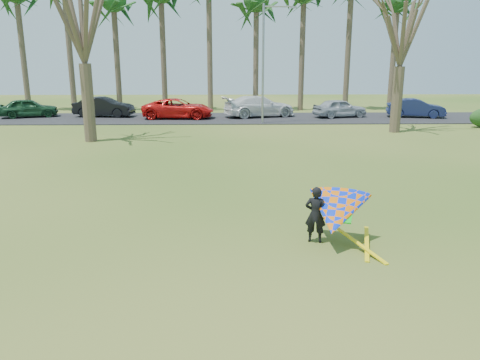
{
  "coord_description": "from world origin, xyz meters",
  "views": [
    {
      "loc": [
        -0.27,
        -10.84,
        4.43
      ],
      "look_at": [
        0.0,
        2.0,
        1.1
      ],
      "focal_mm": 35.0,
      "sensor_mm": 36.0,
      "label": 1
    }
  ],
  "objects_px": {
    "bare_tree_left": "(81,9)",
    "kite_flyer": "(335,213)",
    "car_5": "(416,108)",
    "car_3": "(259,106)",
    "car_4": "(340,108)",
    "bare_tree_right": "(403,22)",
    "car_0": "(29,108)",
    "car_1": "(104,107)",
    "car_2": "(178,108)",
    "streetlight": "(265,58)"
  },
  "relations": [
    {
      "from": "streetlight",
      "to": "car_5",
      "type": "relative_size",
      "value": 1.86
    },
    {
      "from": "car_5",
      "to": "kite_flyer",
      "type": "distance_m",
      "value": 27.88
    },
    {
      "from": "bare_tree_left",
      "to": "kite_flyer",
      "type": "distance_m",
      "value": 19.29
    },
    {
      "from": "car_1",
      "to": "car_4",
      "type": "xyz_separation_m",
      "value": [
        18.29,
        -0.74,
        -0.05
      ]
    },
    {
      "from": "car_3",
      "to": "bare_tree_left",
      "type": "bearing_deg",
      "value": 119.24
    },
    {
      "from": "car_5",
      "to": "car_4",
      "type": "bearing_deg",
      "value": 101.96
    },
    {
      "from": "car_2",
      "to": "car_3",
      "type": "relative_size",
      "value": 0.96
    },
    {
      "from": "bare_tree_left",
      "to": "car_2",
      "type": "distance_m",
      "value": 12.18
    },
    {
      "from": "car_2",
      "to": "car_5",
      "type": "relative_size",
      "value": 1.24
    },
    {
      "from": "car_5",
      "to": "bare_tree_right",
      "type": "bearing_deg",
      "value": 163.88
    },
    {
      "from": "bare_tree_right",
      "to": "car_2",
      "type": "bearing_deg",
      "value": 154.33
    },
    {
      "from": "car_2",
      "to": "car_5",
      "type": "xyz_separation_m",
      "value": [
        18.24,
        0.26,
        -0.03
      ]
    },
    {
      "from": "bare_tree_left",
      "to": "car_1",
      "type": "bearing_deg",
      "value": 100.76
    },
    {
      "from": "streetlight",
      "to": "kite_flyer",
      "type": "relative_size",
      "value": 3.35
    },
    {
      "from": "streetlight",
      "to": "car_0",
      "type": "height_order",
      "value": "streetlight"
    },
    {
      "from": "car_1",
      "to": "car_4",
      "type": "relative_size",
      "value": 1.11
    },
    {
      "from": "car_3",
      "to": "car_4",
      "type": "height_order",
      "value": "car_3"
    },
    {
      "from": "car_2",
      "to": "bare_tree_right",
      "type": "bearing_deg",
      "value": -113.59
    },
    {
      "from": "car_2",
      "to": "kite_flyer",
      "type": "distance_m",
      "value": 25.82
    },
    {
      "from": "bare_tree_right",
      "to": "car_5",
      "type": "relative_size",
      "value": 2.14
    },
    {
      "from": "car_4",
      "to": "car_5",
      "type": "xyz_separation_m",
      "value": [
        5.83,
        -0.16,
        0.01
      ]
    },
    {
      "from": "bare_tree_left",
      "to": "car_3",
      "type": "relative_size",
      "value": 1.75
    },
    {
      "from": "car_0",
      "to": "kite_flyer",
      "type": "relative_size",
      "value": 1.77
    },
    {
      "from": "streetlight",
      "to": "car_2",
      "type": "bearing_deg",
      "value": 156.04
    },
    {
      "from": "bare_tree_left",
      "to": "car_1",
      "type": "distance_m",
      "value": 12.74
    },
    {
      "from": "car_0",
      "to": "car_2",
      "type": "height_order",
      "value": "car_2"
    },
    {
      "from": "car_0",
      "to": "car_2",
      "type": "distance_m",
      "value": 11.63
    },
    {
      "from": "bare_tree_left",
      "to": "kite_flyer",
      "type": "xyz_separation_m",
      "value": [
        10.24,
        -15.18,
        -6.08
      ]
    },
    {
      "from": "bare_tree_right",
      "to": "streetlight",
      "type": "height_order",
      "value": "bare_tree_right"
    },
    {
      "from": "car_4",
      "to": "kite_flyer",
      "type": "relative_size",
      "value": 1.72
    },
    {
      "from": "car_2",
      "to": "car_3",
      "type": "height_order",
      "value": "car_3"
    },
    {
      "from": "streetlight",
      "to": "car_5",
      "type": "height_order",
      "value": "streetlight"
    },
    {
      "from": "car_0",
      "to": "car_3",
      "type": "xyz_separation_m",
      "value": [
        17.81,
        -0.09,
        0.09
      ]
    },
    {
      "from": "car_0",
      "to": "kite_flyer",
      "type": "xyz_separation_m",
      "value": [
        18.04,
        -25.94,
        0.06
      ]
    },
    {
      "from": "streetlight",
      "to": "car_4",
      "type": "xyz_separation_m",
      "value": [
        6.04,
        3.24,
        -3.7
      ]
    },
    {
      "from": "bare_tree_right",
      "to": "car_4",
      "type": "xyz_separation_m",
      "value": [
        -1.8,
        7.24,
        -5.8
      ]
    },
    {
      "from": "car_3",
      "to": "kite_flyer",
      "type": "xyz_separation_m",
      "value": [
        0.23,
        -25.84,
        -0.03
      ]
    },
    {
      "from": "streetlight",
      "to": "kite_flyer",
      "type": "bearing_deg",
      "value": -89.79
    },
    {
      "from": "streetlight",
      "to": "car_3",
      "type": "relative_size",
      "value": 1.44
    },
    {
      "from": "bare_tree_right",
      "to": "kite_flyer",
      "type": "distance_m",
      "value": 20.58
    },
    {
      "from": "bare_tree_right",
      "to": "car_3",
      "type": "height_order",
      "value": "bare_tree_right"
    },
    {
      "from": "bare_tree_left",
      "to": "car_0",
      "type": "height_order",
      "value": "bare_tree_left"
    },
    {
      "from": "car_2",
      "to": "car_4",
      "type": "xyz_separation_m",
      "value": [
        12.4,
        0.42,
        -0.04
      ]
    },
    {
      "from": "car_0",
      "to": "kite_flyer",
      "type": "distance_m",
      "value": 31.6
    },
    {
      "from": "kite_flyer",
      "to": "streetlight",
      "type": "bearing_deg",
      "value": 90.21
    },
    {
      "from": "bare_tree_right",
      "to": "bare_tree_left",
      "type": "bearing_deg",
      "value": -170.54
    },
    {
      "from": "car_1",
      "to": "car_2",
      "type": "height_order",
      "value": "car_1"
    },
    {
      "from": "car_2",
      "to": "car_5",
      "type": "distance_m",
      "value": 18.24
    },
    {
      "from": "car_5",
      "to": "car_3",
      "type": "bearing_deg",
      "value": 100.78
    },
    {
      "from": "car_0",
      "to": "car_1",
      "type": "bearing_deg",
      "value": -107.92
    }
  ]
}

